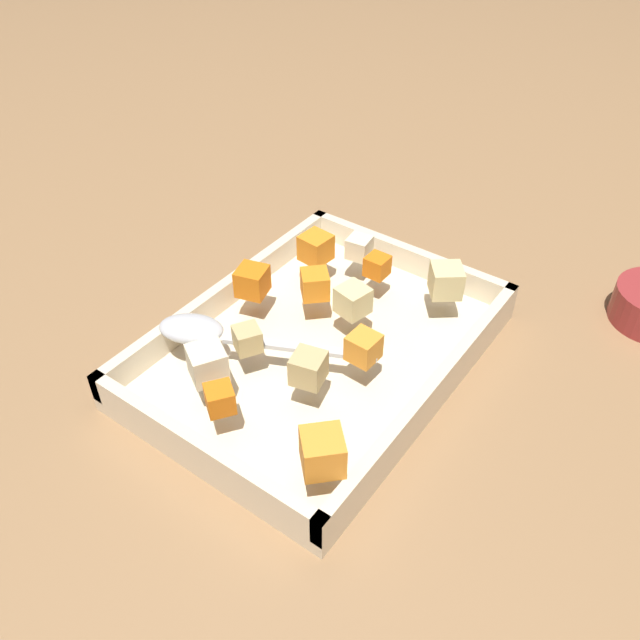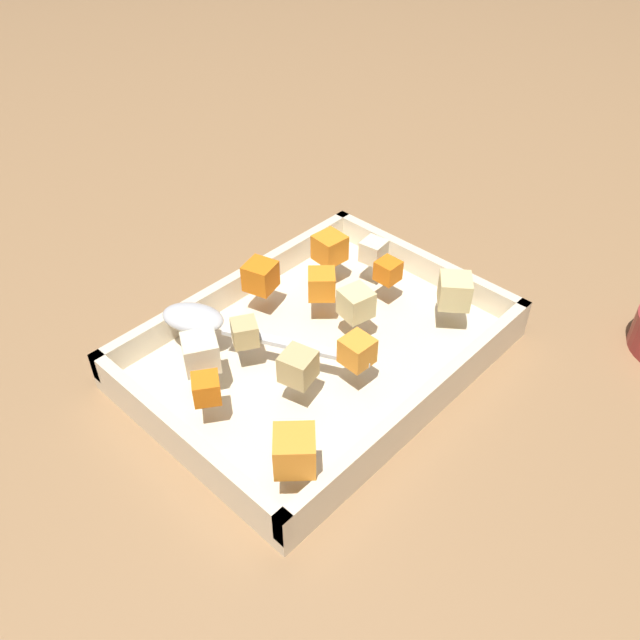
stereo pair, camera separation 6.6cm
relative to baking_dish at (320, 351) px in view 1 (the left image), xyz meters
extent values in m
plane|color=#936D47|center=(-0.01, 0.01, -0.01)|extent=(4.00, 4.00, 0.00)
cube|color=beige|center=(0.00, 0.00, -0.01)|extent=(0.37, 0.27, 0.01)
cube|color=beige|center=(0.00, -0.13, 0.02)|extent=(0.37, 0.01, 0.03)
cube|color=beige|center=(0.00, 0.13, 0.02)|extent=(0.37, 0.01, 0.03)
cube|color=beige|center=(-0.18, 0.00, 0.02)|extent=(0.01, 0.27, 0.03)
cube|color=beige|center=(0.18, 0.00, 0.02)|extent=(0.01, 0.27, 0.03)
cube|color=orange|center=(0.11, 0.00, 0.04)|extent=(0.02, 0.02, 0.02)
cube|color=orange|center=(0.00, 0.09, 0.05)|extent=(0.04, 0.04, 0.03)
cube|color=orange|center=(-0.01, -0.06, 0.05)|extent=(0.03, 0.03, 0.03)
cube|color=orange|center=(-0.14, 0.00, 0.04)|extent=(0.03, 0.03, 0.02)
cube|color=orange|center=(0.04, 0.04, 0.05)|extent=(0.04, 0.04, 0.03)
cube|color=orange|center=(0.09, 0.07, 0.05)|extent=(0.03, 0.03, 0.03)
cube|color=orange|center=(-0.14, -0.10, 0.05)|extent=(0.05, 0.05, 0.03)
cube|color=#E0CC89|center=(0.13, -0.07, 0.05)|extent=(0.05, 0.05, 0.03)
cube|color=tan|center=(-0.07, -0.03, 0.05)|extent=(0.04, 0.04, 0.03)
cube|color=tan|center=(-0.07, 0.04, 0.04)|extent=(0.03, 0.03, 0.02)
cube|color=beige|center=(0.13, 0.04, 0.05)|extent=(0.03, 0.03, 0.03)
cube|color=#E0CC89|center=(0.04, -0.01, 0.05)|extent=(0.04, 0.04, 0.03)
cube|color=beige|center=(-0.12, 0.04, 0.05)|extent=(0.04, 0.04, 0.03)
ellipsoid|color=silver|center=(-0.09, 0.10, 0.04)|extent=(0.06, 0.08, 0.02)
cube|color=silver|center=(-0.04, 0.00, 0.04)|extent=(0.07, 0.14, 0.01)
camera|label=1|loc=(-0.41, -0.30, 0.47)|focal=37.17mm
camera|label=2|loc=(-0.37, -0.35, 0.47)|focal=37.17mm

